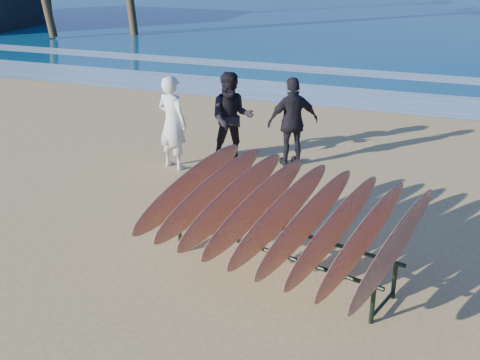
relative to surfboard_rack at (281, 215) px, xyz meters
The scene contains 7 objects.
ground 1.23m from the surfboard_rack, behind, with size 120.00×120.00×0.00m, color tan.
foam_near 10.06m from the surfboard_rack, 94.90° to the left, with size 160.00×160.00×0.00m, color white.
foam_far 13.54m from the surfboard_rack, 93.63° to the left, with size 160.00×160.00×0.00m, color white.
surfboard_rack is the anchor object (origin of this frame).
person_white 4.48m from the surfboard_rack, 134.43° to the left, with size 0.67×0.44×1.83m, color silver.
person_dark_a 4.48m from the surfboard_rack, 119.15° to the left, with size 0.89×0.69×1.82m, color black.
person_dark_b 4.26m from the surfboard_rack, 103.45° to the left, with size 1.03×0.43×1.76m, color black.
Camera 1 is at (2.80, -6.81, 4.21)m, focal length 45.00 mm.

